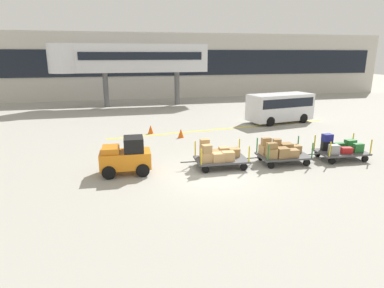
# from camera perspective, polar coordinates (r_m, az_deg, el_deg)

# --- Properties ---
(ground_plane) EXTENTS (120.00, 120.00, 0.00)m
(ground_plane) POSITION_cam_1_polar(r_m,az_deg,el_deg) (13.99, 3.28, -5.28)
(ground_plane) COLOR #9E9B91
(apron_lead_line) EXTENTS (15.97, 2.40, 0.01)m
(apron_lead_line) POSITION_cam_1_polar(r_m,az_deg,el_deg) (22.53, 6.07, 2.68)
(apron_lead_line) COLOR yellow
(apron_lead_line) RESTS_ON ground_plane
(terminal_building) EXTENTS (59.08, 2.51, 7.19)m
(terminal_building) POSITION_cam_1_polar(r_m,az_deg,el_deg) (38.72, -7.86, 13.30)
(terminal_building) COLOR #BCB7AD
(terminal_building) RESTS_ON ground_plane
(jet_bridge) EXTENTS (14.63, 3.00, 5.83)m
(jet_bridge) POSITION_cam_1_polar(r_m,az_deg,el_deg) (32.55, -11.82, 14.31)
(jet_bridge) COLOR silver
(jet_bridge) RESTS_ON ground_plane
(baggage_tug) EXTENTS (2.14, 1.30, 1.58)m
(baggage_tug) POSITION_cam_1_polar(r_m,az_deg,el_deg) (14.11, -11.37, -2.15)
(baggage_tug) COLOR orange
(baggage_tug) RESTS_ON ground_plane
(baggage_cart_lead) EXTENTS (3.03, 1.49, 1.26)m
(baggage_cart_lead) POSITION_cam_1_polar(r_m,az_deg,el_deg) (14.68, 4.53, -1.99)
(baggage_cart_lead) COLOR #4C4C4F
(baggage_cart_lead) RESTS_ON ground_plane
(baggage_cart_middle) EXTENTS (3.03, 1.49, 1.18)m
(baggage_cart_middle) POSITION_cam_1_polar(r_m,az_deg,el_deg) (15.76, 15.14, -1.24)
(baggage_cart_middle) COLOR #4C4C4F
(baggage_cart_middle) RESTS_ON ground_plane
(baggage_cart_tail) EXTENTS (3.03, 1.49, 1.21)m
(baggage_cart_tail) POSITION_cam_1_polar(r_m,az_deg,el_deg) (17.35, 24.38, -0.73)
(baggage_cart_tail) COLOR #4C4C4F
(baggage_cart_tail) RESTS_ON ground_plane
(shuttle_van) EXTENTS (5.07, 2.75, 2.10)m
(shuttle_van) POSITION_cam_1_polar(r_m,az_deg,el_deg) (25.18, 15.05, 6.43)
(shuttle_van) COLOR silver
(shuttle_van) RESTS_ON ground_plane
(safety_cone_near) EXTENTS (0.36, 0.36, 0.55)m
(safety_cone_near) POSITION_cam_1_polar(r_m,az_deg,el_deg) (19.97, -1.94, 1.91)
(safety_cone_near) COLOR #EA590F
(safety_cone_near) RESTS_ON ground_plane
(safety_cone_far) EXTENTS (0.36, 0.36, 0.55)m
(safety_cone_far) POSITION_cam_1_polar(r_m,az_deg,el_deg) (21.16, -7.20, 2.56)
(safety_cone_far) COLOR #EA590F
(safety_cone_far) RESTS_ON ground_plane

